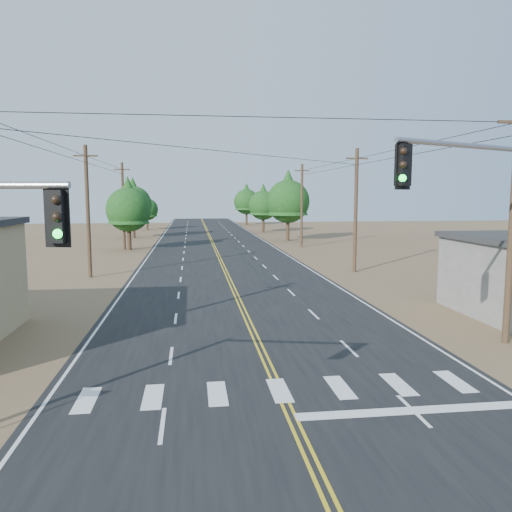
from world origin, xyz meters
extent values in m
cube|color=black|center=(0.00, 30.00, 0.01)|extent=(15.00, 200.00, 0.02)
cylinder|color=#4C3826|center=(-10.50, 32.00, 5.00)|extent=(0.30, 0.30, 10.00)
cube|color=#4C3826|center=(-10.50, 32.00, 9.20)|extent=(1.80, 0.12, 0.12)
cylinder|color=#4C3826|center=(-10.50, 52.00, 5.00)|extent=(0.30, 0.30, 10.00)
cube|color=#4C3826|center=(-10.50, 52.00, 9.20)|extent=(1.80, 0.12, 0.12)
cylinder|color=#4C3826|center=(10.50, 12.00, 5.00)|extent=(0.30, 0.30, 10.00)
cylinder|color=#4C3826|center=(10.50, 32.00, 5.00)|extent=(0.30, 0.30, 10.00)
cube|color=#4C3826|center=(10.50, 32.00, 9.20)|extent=(1.80, 0.12, 0.12)
cylinder|color=#4C3826|center=(10.50, 52.00, 5.00)|extent=(0.30, 0.30, 10.00)
cube|color=#4C3826|center=(10.50, 52.00, 9.20)|extent=(1.80, 0.12, 0.12)
cube|color=black|center=(-5.25, 2.70, 5.85)|extent=(0.37, 0.34, 1.00)
sphere|color=black|center=(-5.21, 2.54, 6.17)|extent=(0.18, 0.18, 0.18)
sphere|color=black|center=(-5.21, 2.54, 5.85)|extent=(0.18, 0.18, 0.18)
sphere|color=#0CE533|center=(-5.21, 2.54, 5.53)|extent=(0.18, 0.18, 0.18)
cylinder|color=gray|center=(6.59, 8.48, 7.86)|extent=(6.83, 3.20, 0.18)
cube|color=black|center=(3.51, 7.10, 7.14)|extent=(0.49, 0.46, 1.22)
sphere|color=black|center=(3.43, 6.92, 7.53)|extent=(0.22, 0.22, 0.22)
sphere|color=black|center=(3.43, 6.92, 7.14)|extent=(0.22, 0.22, 0.22)
sphere|color=#0CE533|center=(3.43, 6.92, 6.75)|extent=(0.22, 0.22, 0.22)
cylinder|color=#3F2D1E|center=(-9.87, 51.51, 1.52)|extent=(0.47, 0.47, 3.04)
cone|color=#124214|center=(-9.87, 51.51, 5.74)|extent=(4.73, 4.73, 5.41)
sphere|color=#124214|center=(-9.87, 51.51, 4.65)|extent=(5.07, 5.07, 5.07)
cylinder|color=#3F2D1E|center=(-11.21, 68.20, 1.62)|extent=(0.44, 0.44, 3.24)
cone|color=#124214|center=(-11.21, 68.20, 6.11)|extent=(5.03, 5.03, 5.75)
sphere|color=#124214|center=(-11.21, 68.20, 4.94)|extent=(5.39, 5.39, 5.39)
cylinder|color=#3F2D1E|center=(-10.81, 86.27, 1.22)|extent=(0.41, 0.41, 2.44)
cone|color=#124214|center=(-10.81, 86.27, 4.62)|extent=(3.80, 3.80, 4.34)
sphere|color=#124214|center=(-10.81, 86.27, 3.73)|extent=(4.07, 4.07, 4.07)
cylinder|color=#3F2D1E|center=(10.51, 60.74, 1.78)|extent=(0.47, 0.47, 3.56)
cone|color=#124214|center=(10.51, 60.74, 6.72)|extent=(5.53, 5.53, 6.32)
sphere|color=#124214|center=(10.51, 60.74, 5.43)|extent=(5.93, 5.93, 5.93)
cylinder|color=#3F2D1E|center=(9.45, 77.33, 1.50)|extent=(0.47, 0.47, 3.00)
cone|color=#124214|center=(9.45, 77.33, 5.67)|extent=(4.67, 4.67, 5.33)
sphere|color=#124214|center=(9.45, 77.33, 4.58)|extent=(5.00, 5.00, 5.00)
cylinder|color=#3F2D1E|center=(9.00, 99.31, 1.61)|extent=(0.50, 0.50, 3.22)
cone|color=#124214|center=(9.00, 99.31, 6.09)|extent=(5.01, 5.01, 5.73)
sphere|color=#124214|center=(9.00, 99.31, 4.92)|extent=(5.37, 5.37, 5.37)
camera|label=1|loc=(-2.72, -7.16, 6.24)|focal=35.00mm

